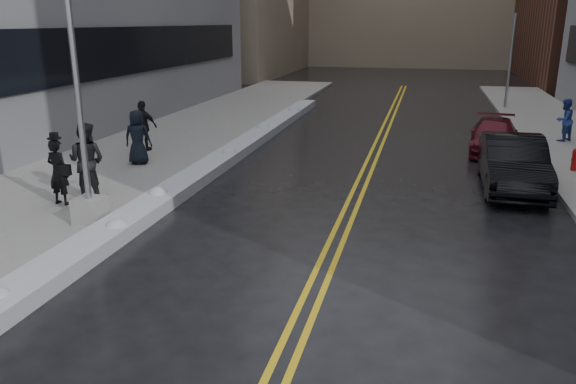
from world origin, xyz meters
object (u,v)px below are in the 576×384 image
Objects in this scene: pedestrian_b at (87,161)px; pedestrian_east at (564,120)px; pedestrian_c at (138,137)px; pedestrian_fedora at (58,172)px; traffic_signal at (512,47)px; lamppost at (81,123)px; car_black at (513,164)px; pedestrian_d at (143,126)px; car_maroon at (495,136)px; fire_hydrant at (576,158)px.

pedestrian_b reaches higher than pedestrian_east.
pedestrian_fedora is at bearing 81.42° from pedestrian_c.
pedestrian_b is at bearing -122.42° from traffic_signal.
lamppost is at bearing 119.92° from pedestrian_b.
pedestrian_east is 0.35× the size of car_black.
pedestrian_b is 0.44× the size of car_black.
pedestrian_d is (-0.90, 6.29, 0.05)m from pedestrian_fedora.
pedestrian_fedora is at bearing -134.54° from car_maroon.
pedestrian_fedora is at bearing 100.38° from pedestrian_d.
pedestrian_fedora is 6.35m from pedestrian_d.
pedestrian_c is 2.01m from pedestrian_d.
traffic_signal is at bearing -125.53° from pedestrian_b.
fire_hydrant is 14.75m from pedestrian_d.
traffic_signal is at bearing 92.05° from fire_hydrant.
car_black is (12.54, -1.53, -0.29)m from pedestrian_d.
lamppost is 4.16× the size of pedestrian_d.
car_black is at bearing -84.53° from car_maroon.
fire_hydrant is at bearing 179.89° from pedestrian_c.
pedestrian_c is at bearing 114.60° from pedestrian_d.
lamppost is at bearing -146.96° from fire_hydrant.
lamppost is 3.69× the size of pedestrian_b.
traffic_signal is 3.59× the size of pedestrian_east.
traffic_signal is at bearing -115.28° from pedestrian_fedora.
pedestrian_c is 1.08× the size of pedestrian_east.
fire_hydrant is 0.35× the size of pedestrian_b.
traffic_signal reaches higher than car_black.
lamppost reaches higher than car_black.
pedestrian_c is at bearing -150.17° from car_maroon.
pedestrian_east is at bearing -83.12° from traffic_signal.
traffic_signal reaches higher than pedestrian_east.
traffic_signal is (-0.50, 14.00, 2.85)m from fire_hydrant.
car_black reaches higher than fire_hydrant.
lamppost reaches higher than pedestrian_d.
lamppost is 24.98m from traffic_signal.
pedestrian_fedora is 0.96× the size of pedestrian_c.
pedestrian_east is (13.99, 11.24, -0.20)m from pedestrian_b.
fire_hydrant is at bearing -87.95° from traffic_signal.
car_maroon is (11.64, 9.76, -0.40)m from pedestrian_fedora.
lamppost reaches higher than car_maroon.
lamppost is 1.27× the size of traffic_signal.
pedestrian_b is 1.13× the size of pedestrian_d.
fire_hydrant is 4.99m from pedestrian_east.
pedestrian_east is (1.09, -9.07, -2.42)m from traffic_signal.
pedestrian_c is at bearing -81.06° from pedestrian_fedora.
traffic_signal is 24.95m from pedestrian_fedora.
traffic_signal is 1.27× the size of car_black.
pedestrian_d is at bearing -74.68° from pedestrian_fedora.
fire_hydrant is at bearing 45.50° from car_black.
lamppost is 7.87m from pedestrian_d.
car_maroon is (12.53, 3.48, -0.46)m from pedestrian_d.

